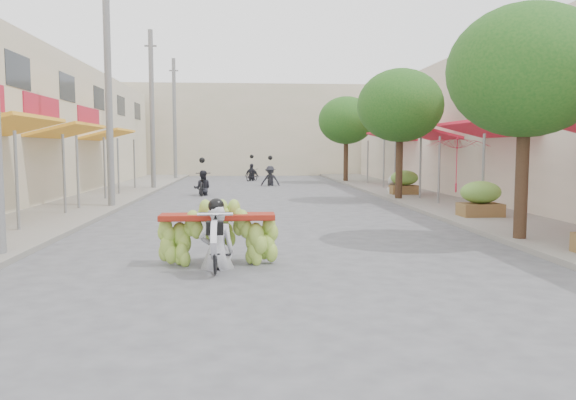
{
  "coord_description": "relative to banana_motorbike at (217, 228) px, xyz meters",
  "views": [
    {
      "loc": [
        -0.69,
        -7.98,
        2.13
      ],
      "look_at": [
        0.14,
        3.05,
        1.1
      ],
      "focal_mm": 35.0,
      "sensor_mm": 36.0,
      "label": 1
    }
  ],
  "objects": [
    {
      "name": "utility_pole_far",
      "position": [
        -4.19,
        19.0,
        3.32
      ],
      "size": [
        0.6,
        0.24,
        8.0
      ],
      "color": "slate",
      "rests_on": "ground"
    },
    {
      "name": "produce_crate_far",
      "position": [
        7.41,
        14.0,
        0.01
      ],
      "size": [
        1.2,
        0.88,
        1.16
      ],
      "color": "brown",
      "rests_on": "ground"
    },
    {
      "name": "utility_pole_back",
      "position": [
        -4.19,
        28.0,
        3.32
      ],
      "size": [
        0.6,
        0.24,
        8.0
      ],
      "color": "slate",
      "rests_on": "ground"
    },
    {
      "name": "ground",
      "position": [
        1.21,
        -2.0,
        -0.7
      ],
      "size": [
        120.0,
        120.0,
        0.0
      ],
      "primitive_type": "plane",
      "color": "#59595E",
      "rests_on": "ground"
    },
    {
      "name": "street_tree_mid",
      "position": [
        6.61,
        12.0,
        3.08
      ],
      "size": [
        3.4,
        3.4,
        5.25
      ],
      "color": "#3A2719",
      "rests_on": "ground"
    },
    {
      "name": "pedestrian",
      "position": [
        7.02,
        14.43,
        0.2
      ],
      "size": [
        0.89,
        0.85,
        1.56
      ],
      "rotation": [
        0.0,
        0.0,
        3.84
      ],
      "color": "silver",
      "rests_on": "ground"
    },
    {
      "name": "far_building",
      "position": [
        1.21,
        36.0,
        2.8
      ],
      "size": [
        20.0,
        6.0,
        7.0
      ],
      "primitive_type": "cube",
      "color": "beige",
      "rests_on": "ground"
    },
    {
      "name": "sidewalk_right",
      "position": [
        8.21,
        13.0,
        -0.64
      ],
      "size": [
        4.0,
        60.0,
        0.12
      ],
      "primitive_type": "cube",
      "color": "gray",
      "rests_on": "ground"
    },
    {
      "name": "banana_motorbike",
      "position": [
        0.0,
        0.0,
        0.0
      ],
      "size": [
        2.2,
        1.93,
        2.11
      ],
      "color": "black",
      "rests_on": "ground"
    },
    {
      "name": "bg_motorbike_b",
      "position": [
        1.88,
        21.58,
        0.16
      ],
      "size": [
        1.15,
        1.65,
        1.95
      ],
      "color": "black",
      "rests_on": "ground"
    },
    {
      "name": "bg_motorbike_a",
      "position": [
        -1.44,
        15.43,
        0.02
      ],
      "size": [
        0.79,
        1.78,
        1.95
      ],
      "color": "black",
      "rests_on": "ground"
    },
    {
      "name": "sidewalk_left",
      "position": [
        -5.79,
        13.0,
        -0.64
      ],
      "size": [
        4.0,
        60.0,
        0.12
      ],
      "primitive_type": "cube",
      "color": "gray",
      "rests_on": "ground"
    },
    {
      "name": "street_tree_near",
      "position": [
        6.61,
        2.0,
        3.08
      ],
      "size": [
        3.4,
        3.4,
        5.25
      ],
      "color": "#3A2719",
      "rests_on": "ground"
    },
    {
      "name": "street_tree_far",
      "position": [
        6.61,
        24.0,
        3.08
      ],
      "size": [
        3.4,
        3.4,
        5.25
      ],
      "color": "#3A2719",
      "rests_on": "ground"
    },
    {
      "name": "market_umbrella",
      "position": [
        7.44,
        7.95,
        1.83
      ],
      "size": [
        2.48,
        2.48,
        1.87
      ],
      "rotation": [
        0.0,
        0.0,
        0.23
      ],
      "color": "red",
      "rests_on": "ground"
    },
    {
      "name": "utility_pole_mid",
      "position": [
        -4.19,
        10.0,
        3.32
      ],
      "size": [
        0.6,
        0.24,
        8.0
      ],
      "color": "slate",
      "rests_on": "ground"
    },
    {
      "name": "bg_motorbike_c",
      "position": [
        0.89,
        26.32,
        0.14
      ],
      "size": [
        1.11,
        1.48,
        1.95
      ],
      "color": "black",
      "rests_on": "ground"
    },
    {
      "name": "produce_crate_mid",
      "position": [
        7.41,
        6.0,
        0.01
      ],
      "size": [
        1.2,
        0.88,
        1.16
      ],
      "color": "brown",
      "rests_on": "ground"
    },
    {
      "name": "shophouse_row_right",
      "position": [
        13.21,
        12.0,
        2.3
      ],
      "size": [
        9.77,
        40.0,
        6.0
      ],
      "color": "beige",
      "rests_on": "ground"
    }
  ]
}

